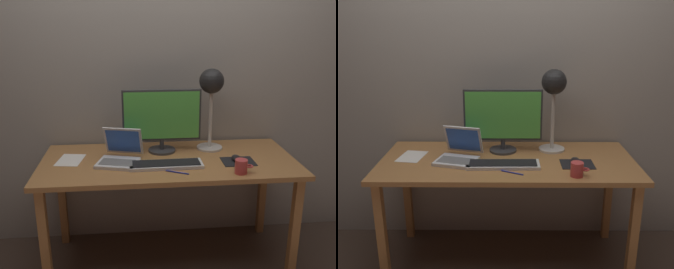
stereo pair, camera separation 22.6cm
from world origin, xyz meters
TOP-DOWN VIEW (x-y plane):
  - ground_plane at (0.00, 0.00)m, footprint 4.80×4.80m
  - back_wall at (0.00, 0.40)m, footprint 4.80×0.06m
  - desk at (0.00, 0.00)m, footprint 1.60×0.70m
  - monitor at (-0.03, 0.15)m, footprint 0.51×0.18m
  - keyboard_main at (-0.03, -0.12)m, footprint 0.44×0.15m
  - laptop at (-0.30, -0.00)m, footprint 0.30×0.32m
  - desk_lamp at (0.30, 0.18)m, footprint 0.17×0.17m
  - mousepad at (0.43, -0.09)m, footprint 0.20×0.16m
  - mouse at (0.42, -0.07)m, footprint 0.06×0.10m
  - coffee_mug at (0.39, -0.26)m, footprint 0.11×0.07m
  - paper_sheet_near_mouse at (-0.62, 0.04)m, footprint 0.18×0.23m
  - pen at (0.03, -0.22)m, footprint 0.13×0.07m

SIDE VIEW (x-z plane):
  - ground_plane at x=0.00m, z-range 0.00..0.00m
  - desk at x=0.00m, z-range 0.29..1.03m
  - paper_sheet_near_mouse at x=-0.62m, z-range 0.74..0.74m
  - mousepad at x=0.43m, z-range 0.74..0.74m
  - pen at x=0.03m, z-range 0.74..0.75m
  - keyboard_main at x=-0.03m, z-range 0.74..0.76m
  - mouse at x=0.42m, z-range 0.74..0.78m
  - coffee_mug at x=0.39m, z-range 0.74..0.82m
  - laptop at x=-0.30m, z-range 0.70..0.90m
  - monitor at x=-0.03m, z-range 0.76..1.18m
  - desk_lamp at x=0.30m, z-range 0.88..1.42m
  - back_wall at x=0.00m, z-range 0.00..2.60m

